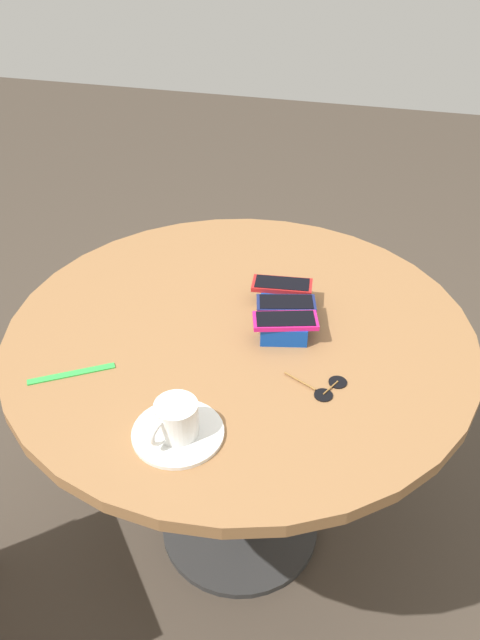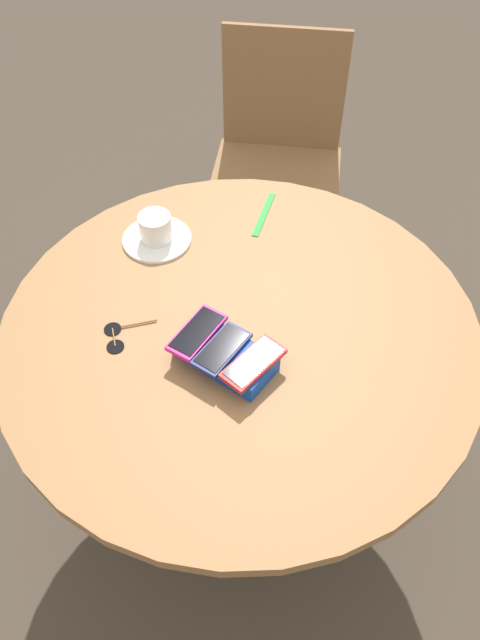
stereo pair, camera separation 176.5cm
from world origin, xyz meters
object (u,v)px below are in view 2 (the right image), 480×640
phone_navy (222,349)px  sunglasses (117,336)px  phone_magenta (197,332)px  round_table (240,359)px  lanyard_strap (264,214)px  saucer (157,239)px  phone_box (225,356)px  coffee_cup (155,226)px  chair_near_window (277,166)px  phone_red (253,363)px

phone_navy → sunglasses: (0.20, 0.12, -0.05)m
phone_navy → phone_magenta: bearing=9.7°
round_table → lanyard_strap: (0.24, -0.29, 0.12)m
saucer → lanyard_strap: bearing=-111.1°
phone_box → coffee_cup: coffee_cup is taller
lanyard_strap → chair_near_window: chair_near_window is taller
round_table → chair_near_window: size_ratio=1.16×
phone_red → coffee_cup: 0.47m
phone_navy → phone_red: bearing=-161.5°
phone_magenta → sunglasses: phone_magenta is taller
round_table → coffee_cup: coffee_cup is taller
phone_navy → phone_magenta: (0.07, 0.01, 0.00)m
chair_near_window → phone_red: bearing=133.2°
phone_box → phone_red: size_ratio=1.52×
coffee_cup → phone_red: bearing=167.8°
phone_navy → round_table: bearing=-61.4°
saucer → sunglasses: (-0.19, 0.25, -0.00)m
round_table → phone_magenta: (0.01, 0.10, 0.17)m
sunglasses → chair_near_window: chair_near_window is taller
chair_near_window → lanyard_strap: bearing=131.9°
phone_red → phone_navy: size_ratio=1.02×
phone_magenta → saucer: phone_magenta is taller
lanyard_strap → phone_magenta: bearing=119.5°
round_table → chair_near_window: chair_near_window is taller
saucer → lanyard_strap: size_ratio=0.96×
round_table → phone_magenta: 0.20m
coffee_cup → phone_navy: bearing=162.7°
phone_navy → saucer: size_ratio=0.84×
coffee_cup → chair_near_window: size_ratio=0.12×
saucer → coffee_cup: (0.00, -0.00, 0.04)m
saucer → coffee_cup: 0.04m
saucer → chair_near_window: chair_near_window is taller
phone_red → lanyard_strap: bearing=-45.3°
phone_navy → coffee_cup: bearing=-17.3°
chair_near_window → sunglasses: bearing=116.7°
round_table → phone_box: 0.17m
saucer → sunglasses: 0.31m
phone_magenta → phone_navy: bearing=-170.3°
phone_magenta → coffee_cup: size_ratio=1.43×
sunglasses → chair_near_window: bearing=-63.3°
phone_magenta → round_table: bearing=-98.0°
chair_near_window → phone_navy: bearing=129.6°
phone_box → lanyard_strap: phone_box is taller
phone_navy → coffee_cup: 0.41m
phone_box → chair_near_window: (0.68, -0.81, -0.28)m
phone_navy → lanyard_strap: bearing=-53.0°
phone_box → sunglasses: 0.24m
lanyard_strap → sunglasses: (-0.09, 0.51, 0.00)m
chair_near_window → phone_box: bearing=130.0°
round_table → phone_navy: size_ratio=7.35×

